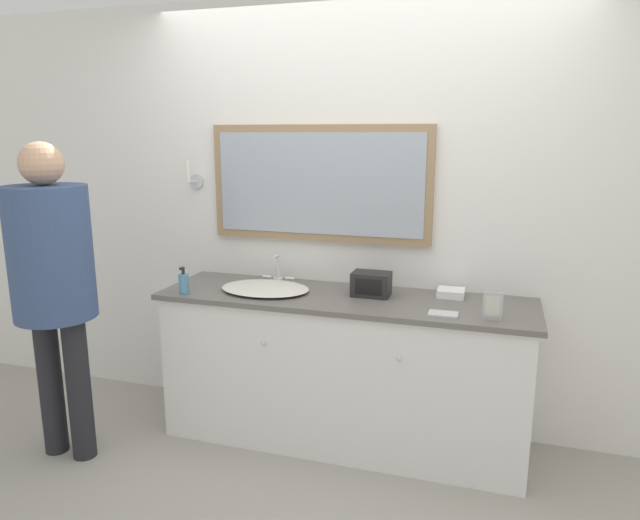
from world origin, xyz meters
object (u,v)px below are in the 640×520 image
object	(u,v)px
person	(52,270)
picture_frame	(493,306)
soap_bottle	(184,283)
sink_basin	(266,288)
appliance_box	(371,284)

from	to	relation	value
person	picture_frame	bearing A→B (deg)	10.74
soap_bottle	picture_frame	xyz separation A→B (m)	(1.68, 0.04, 0.01)
soap_bottle	person	bearing A→B (deg)	-144.85
picture_frame	soap_bottle	bearing A→B (deg)	-178.74
sink_basin	picture_frame	xyz separation A→B (m)	(1.27, -0.16, 0.05)
sink_basin	person	world-z (taller)	person
appliance_box	picture_frame	xyz separation A→B (m)	(0.66, -0.24, 0.00)
soap_bottle	appliance_box	xyz separation A→B (m)	(1.02, 0.28, 0.00)
sink_basin	picture_frame	size ratio (longest dim) A/B	3.69
appliance_box	person	world-z (taller)	person
soap_bottle	appliance_box	bearing A→B (deg)	15.35
person	appliance_box	bearing A→B (deg)	22.99
sink_basin	appliance_box	xyz separation A→B (m)	(0.61, 0.08, 0.05)
appliance_box	person	size ratio (longest dim) A/B	0.12
sink_basin	appliance_box	world-z (taller)	sink_basin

